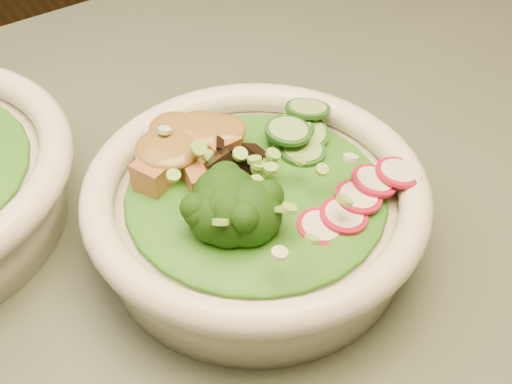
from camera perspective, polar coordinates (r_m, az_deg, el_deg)
dining_table at (r=0.69m, az=2.46°, el=-7.00°), size 1.20×0.80×0.75m
salad_bowl at (r=0.53m, az=0.00°, el=-1.49°), size 0.26×0.26×0.07m
lettuce_bed at (r=0.52m, az=0.00°, el=0.08°), size 0.19×0.19×0.02m
broccoli_florets at (r=0.47m, az=-2.97°, el=-3.13°), size 0.10×0.09×0.04m
radish_slices at (r=0.50m, az=6.60°, el=-1.63°), size 0.11×0.07×0.02m
cucumber_slices at (r=0.55m, az=2.97°, el=4.81°), size 0.09×0.09×0.03m
mushroom_heap at (r=0.51m, az=-1.15°, el=1.52°), size 0.09×0.09×0.04m
tofu_cubes at (r=0.54m, az=-5.68°, el=3.01°), size 0.10×0.08×0.03m
peanut_sauce at (r=0.53m, az=-5.77°, el=4.02°), size 0.07×0.05×0.02m
scallion_garnish at (r=0.50m, az=0.00°, el=1.93°), size 0.18×0.18×0.02m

